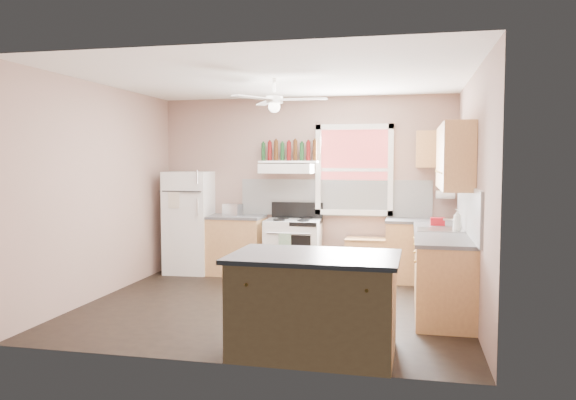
% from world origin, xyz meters
% --- Properties ---
extents(floor, '(4.50, 4.50, 0.00)m').
position_xyz_m(floor, '(0.00, 0.00, 0.00)').
color(floor, black).
rests_on(floor, ground).
extents(ceiling, '(4.50, 4.50, 0.00)m').
position_xyz_m(ceiling, '(0.00, 0.00, 2.70)').
color(ceiling, white).
rests_on(ceiling, ground).
extents(wall_back, '(4.50, 0.05, 2.70)m').
position_xyz_m(wall_back, '(0.00, 2.02, 1.35)').
color(wall_back, gray).
rests_on(wall_back, ground).
extents(wall_right, '(0.05, 4.00, 2.70)m').
position_xyz_m(wall_right, '(2.27, 0.00, 1.35)').
color(wall_right, gray).
rests_on(wall_right, ground).
extents(wall_left, '(0.05, 4.00, 2.70)m').
position_xyz_m(wall_left, '(-2.27, 0.00, 1.35)').
color(wall_left, gray).
rests_on(wall_left, ground).
extents(backsplash_back, '(2.90, 0.03, 0.55)m').
position_xyz_m(backsplash_back, '(0.45, 1.99, 1.18)').
color(backsplash_back, white).
rests_on(backsplash_back, wall_back).
extents(backsplash_right, '(0.03, 2.60, 0.55)m').
position_xyz_m(backsplash_right, '(2.23, 0.30, 1.18)').
color(backsplash_right, white).
rests_on(backsplash_right, wall_right).
extents(window_view, '(1.00, 0.02, 1.20)m').
position_xyz_m(window_view, '(0.75, 1.98, 1.60)').
color(window_view, maroon).
rests_on(window_view, wall_back).
extents(window_frame, '(1.16, 0.07, 1.36)m').
position_xyz_m(window_frame, '(0.75, 1.96, 1.60)').
color(window_frame, white).
rests_on(window_frame, wall_back).
extents(refrigerator, '(0.71, 0.69, 1.57)m').
position_xyz_m(refrigerator, '(-1.77, 1.66, 0.78)').
color(refrigerator, white).
rests_on(refrigerator, floor).
extents(base_cabinet_left, '(0.90, 0.60, 0.86)m').
position_xyz_m(base_cabinet_left, '(-1.06, 1.70, 0.43)').
color(base_cabinet_left, '#AB7747').
rests_on(base_cabinet_left, floor).
extents(counter_left, '(0.92, 0.62, 0.04)m').
position_xyz_m(counter_left, '(-1.06, 1.70, 0.88)').
color(counter_left, '#4B4B4D').
rests_on(counter_left, base_cabinet_left).
extents(toaster, '(0.32, 0.24, 0.18)m').
position_xyz_m(toaster, '(-1.06, 1.66, 0.99)').
color(toaster, silver).
rests_on(toaster, counter_left).
extents(stove, '(0.82, 0.67, 0.86)m').
position_xyz_m(stove, '(-0.11, 1.64, 0.43)').
color(stove, white).
rests_on(stove, floor).
extents(range_hood, '(0.78, 0.50, 0.14)m').
position_xyz_m(range_hood, '(-0.23, 1.75, 1.62)').
color(range_hood, white).
rests_on(range_hood, wall_back).
extents(bottle_shelf, '(0.90, 0.26, 0.03)m').
position_xyz_m(bottle_shelf, '(-0.23, 1.87, 1.72)').
color(bottle_shelf, white).
rests_on(bottle_shelf, range_hood).
extents(cart, '(0.59, 0.40, 0.59)m').
position_xyz_m(cart, '(0.95, 1.75, 0.29)').
color(cart, '#AB7747').
rests_on(cart, floor).
extents(base_cabinet_corner, '(1.00, 0.60, 0.86)m').
position_xyz_m(base_cabinet_corner, '(1.75, 1.70, 0.43)').
color(base_cabinet_corner, '#AB7747').
rests_on(base_cabinet_corner, floor).
extents(base_cabinet_right, '(0.60, 2.20, 0.86)m').
position_xyz_m(base_cabinet_right, '(1.95, 0.30, 0.43)').
color(base_cabinet_right, '#AB7747').
rests_on(base_cabinet_right, floor).
extents(counter_corner, '(1.02, 0.62, 0.04)m').
position_xyz_m(counter_corner, '(1.75, 1.70, 0.88)').
color(counter_corner, '#4B4B4D').
rests_on(counter_corner, base_cabinet_corner).
extents(counter_right, '(0.62, 2.22, 0.04)m').
position_xyz_m(counter_right, '(1.94, 0.30, 0.88)').
color(counter_right, '#4B4B4D').
rests_on(counter_right, base_cabinet_right).
extents(sink, '(0.55, 0.45, 0.03)m').
position_xyz_m(sink, '(1.94, 0.50, 0.90)').
color(sink, silver).
rests_on(sink, counter_right).
extents(faucet, '(0.03, 0.03, 0.14)m').
position_xyz_m(faucet, '(2.10, 0.50, 0.97)').
color(faucet, silver).
rests_on(faucet, sink).
extents(upper_cabinet_right, '(0.33, 1.80, 0.76)m').
position_xyz_m(upper_cabinet_right, '(2.08, 0.50, 1.78)').
color(upper_cabinet_right, '#AB7747').
rests_on(upper_cabinet_right, wall_right).
extents(upper_cabinet_corner, '(0.60, 0.33, 0.52)m').
position_xyz_m(upper_cabinet_corner, '(1.95, 1.83, 1.90)').
color(upper_cabinet_corner, '#AB7747').
rests_on(upper_cabinet_corner, wall_back).
extents(paper_towel, '(0.26, 0.12, 0.12)m').
position_xyz_m(paper_towel, '(2.07, 1.86, 1.25)').
color(paper_towel, white).
rests_on(paper_towel, wall_back).
extents(island, '(1.43, 0.92, 0.86)m').
position_xyz_m(island, '(0.75, -1.57, 0.43)').
color(island, '#AB7747').
rests_on(island, floor).
extents(island_top, '(1.51, 1.00, 0.04)m').
position_xyz_m(island_top, '(0.75, -1.57, 0.88)').
color(island_top, '#4B4B4D').
rests_on(island_top, island).
extents(ceiling_fan_hub, '(0.20, 0.20, 0.08)m').
position_xyz_m(ceiling_fan_hub, '(0.00, 0.00, 2.45)').
color(ceiling_fan_hub, white).
rests_on(ceiling_fan_hub, ceiling).
extents(soap_bottle, '(0.15, 0.15, 0.27)m').
position_xyz_m(soap_bottle, '(2.13, 0.43, 1.03)').
color(soap_bottle, silver).
rests_on(soap_bottle, counter_right).
extents(red_caddy, '(0.18, 0.12, 0.10)m').
position_xyz_m(red_caddy, '(1.93, 1.00, 0.95)').
color(red_caddy, '#A40E16').
rests_on(red_caddy, counter_right).
extents(wine_bottles, '(0.86, 0.06, 0.31)m').
position_xyz_m(wine_bottles, '(-0.23, 1.87, 1.88)').
color(wine_bottles, '#143819').
rests_on(wine_bottles, bottle_shelf).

